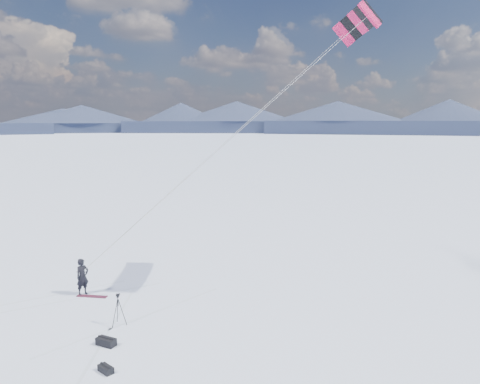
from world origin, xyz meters
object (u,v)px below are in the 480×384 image
(gear_bag_a, at_px, (106,342))
(gear_bag_b, at_px, (106,369))
(snowboard, at_px, (92,296))
(tripod, at_px, (118,305))
(snowkiter, at_px, (83,294))

(gear_bag_a, xyz_separation_m, gear_bag_b, (1.12, -1.65, -0.03))
(snowboard, height_order, tripod, tripod)
(snowkiter, distance_m, snowboard, 0.59)
(tripod, relative_size, gear_bag_a, 1.70)
(tripod, bearing_deg, snowkiter, 131.55)
(snowboard, xyz_separation_m, gear_bag_b, (4.70, -5.68, 0.10))
(snowboard, height_order, gear_bag_a, gear_bag_a)
(snowkiter, height_order, snowboard, snowkiter)
(snowkiter, distance_m, gear_bag_a, 5.87)
(snowboard, xyz_separation_m, gear_bag_a, (3.58, -4.03, 0.13))
(tripod, relative_size, gear_bag_b, 2.05)
(snowboard, relative_size, tripod, 1.10)
(tripod, height_order, gear_bag_a, tripod)
(tripod, distance_m, gear_bag_a, 1.94)
(snowboard, relative_size, gear_bag_a, 1.87)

